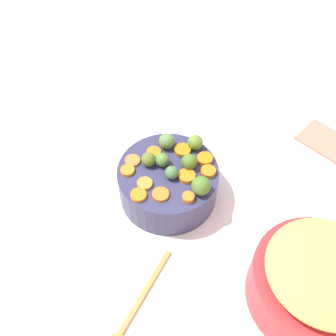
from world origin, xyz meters
name	(u,v)px	position (x,y,z in m)	size (l,w,h in m)	color
tabletop	(174,192)	(0.00, 0.00, 0.01)	(2.40, 2.40, 0.02)	white
serving_bowl_carrots	(168,183)	(-0.01, -0.02, 0.07)	(0.23, 0.23, 0.09)	#313253
metal_pot	(314,286)	(0.33, -0.19, 0.07)	(0.26, 0.26, 0.10)	red
stuffing_mound	(326,270)	(0.33, -0.19, 0.14)	(0.22, 0.22, 0.05)	tan
carrot_slice_0	(187,176)	(0.03, -0.02, 0.12)	(0.04, 0.04, 0.01)	orange
carrot_slice_1	(208,173)	(0.08, 0.00, 0.12)	(0.03, 0.03, 0.01)	orange
carrot_slice_2	(188,197)	(0.05, -0.08, 0.12)	(0.03, 0.03, 0.01)	orange
carrot_slice_3	(154,152)	(-0.06, 0.03, 0.12)	(0.03, 0.03, 0.01)	orange
carrot_slice_4	(205,159)	(0.06, 0.03, 0.12)	(0.04, 0.04, 0.01)	orange
carrot_slice_5	(133,161)	(-0.10, -0.01, 0.12)	(0.04, 0.04, 0.01)	orange
carrot_slice_6	(161,194)	(-0.01, -0.08, 0.12)	(0.04, 0.04, 0.01)	orange
carrot_slice_7	(139,195)	(-0.06, -0.10, 0.12)	(0.03, 0.03, 0.01)	orange
carrot_slice_8	(145,184)	(-0.05, -0.07, 0.12)	(0.03, 0.03, 0.01)	orange
carrot_slice_9	(183,150)	(0.01, 0.05, 0.12)	(0.04, 0.04, 0.01)	orange
carrot_slice_10	(128,170)	(-0.10, -0.04, 0.12)	(0.03, 0.03, 0.01)	orange
brussels_sprout_0	(195,142)	(0.03, 0.07, 0.13)	(0.04, 0.04, 0.04)	olive
brussels_sprout_1	(201,186)	(0.07, -0.05, 0.13)	(0.04, 0.04, 0.04)	#487229
brussels_sprout_2	(162,159)	(-0.03, 0.00, 0.13)	(0.03, 0.03, 0.03)	#4F7B36
brussels_sprout_3	(189,162)	(0.03, 0.01, 0.13)	(0.04, 0.04, 0.04)	#4A6D24
brussels_sprout_4	(167,141)	(-0.03, 0.06, 0.13)	(0.04, 0.04, 0.04)	#56803C
brussels_sprout_5	(170,172)	(0.00, -0.03, 0.13)	(0.03, 0.03, 0.03)	#42733C
brussels_sprout_6	(149,159)	(-0.06, -0.01, 0.13)	(0.03, 0.03, 0.03)	#576B26
wooden_spoon	(124,331)	(-0.02, -0.35, 0.03)	(0.10, 0.27, 0.01)	#B68542
dish_towel	(327,142)	(0.37, 0.25, 0.02)	(0.15, 0.10, 0.01)	#B3765F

